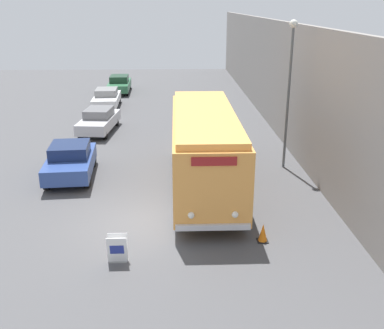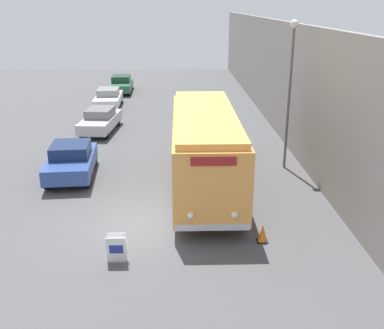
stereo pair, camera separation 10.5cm
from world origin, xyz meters
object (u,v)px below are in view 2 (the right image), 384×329
Objects in this scene: parked_car_far at (108,98)px; vintage_bus at (205,147)px; sign_board at (117,249)px; streetlamp at (291,76)px; parked_car_near at (71,160)px; traffic_cone at (263,233)px; parked_car_distant at (121,84)px; parked_car_mid at (100,120)px.

vintage_bus is at bearing -70.29° from parked_car_far.
vintage_bus is 2.11× the size of parked_car_far.
streetlamp is (7.00, 8.21, 3.95)m from sign_board.
sign_board is 22.06m from parked_car_far.
sign_board is at bearing -72.28° from parked_car_near.
parked_car_far reaches higher than traffic_cone.
parked_car_distant is (-0.20, 20.67, -0.05)m from parked_car_near.
streetlamp is 1.54× the size of parked_car_far.
parked_car_mid is 0.98× the size of parked_car_distant.
parked_car_mid is at bearing -90.46° from parked_car_distant.
traffic_cone is at bearing -55.83° from parked_car_mid.
vintage_bus is 1.99× the size of parked_car_distant.
parked_car_distant is at bearing 105.44° from vintage_bus.
parked_car_distant is at bearing 106.24° from traffic_cone.
parked_car_distant is at bearing 117.26° from streetlamp.
traffic_cone is at bearing -108.10° from streetlamp.
parked_car_far is 22.24m from traffic_cone.
parked_car_mid is 6.91m from parked_car_far.
streetlamp is 1.45× the size of parked_car_distant.
parked_car_distant reaches higher than parked_car_mid.
traffic_cone is (-2.33, -7.13, -4.07)m from streetlamp.
parked_car_distant reaches higher than parked_car_far.
parked_car_mid is at bearing 122.44° from vintage_bus.
parked_car_mid is (-5.88, 9.26, -1.15)m from vintage_bus.
parked_car_far reaches higher than sign_board.
parked_car_mid is (-2.89, 14.90, 0.30)m from sign_board.
parked_car_far is at bearing 98.87° from sign_board.
parked_car_near reaches higher than parked_car_distant.
parked_car_mid is 7.24× the size of traffic_cone.
streetlamp is at bearing -64.34° from parked_car_distant.
parked_car_mid is (-9.89, 6.70, -3.65)m from streetlamp.
vintage_bus is at bearing -76.16° from parked_car_distant.
parked_car_near is (-9.95, -0.98, -3.59)m from streetlamp.
parked_car_near is 9.80m from traffic_cone.
parked_car_mid is 15.76m from traffic_cone.
vintage_bus is 2.23× the size of parked_car_near.
parked_car_mid is at bearing 100.97° from sign_board.
parked_car_mid is 12.99m from parked_car_distant.
streetlamp reaches higher than parked_car_distant.
parked_car_near reaches higher than sign_board.
traffic_cone is (1.67, -4.57, -1.57)m from vintage_bus.
streetlamp is at bearing -28.59° from parked_car_mid.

